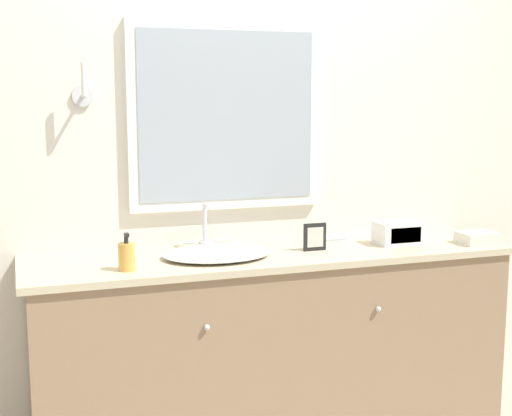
{
  "coord_description": "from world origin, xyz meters",
  "views": [
    {
      "loc": [
        -1.07,
        -2.61,
        1.59
      ],
      "look_at": [
        -0.08,
        0.31,
        1.11
      ],
      "focal_mm": 50.0,
      "sensor_mm": 36.0,
      "label": 1
    }
  ],
  "objects_px": {
    "appliance_box": "(399,233)",
    "picture_frame": "(315,237)",
    "sink_basin": "(216,252)",
    "soap_bottle": "(127,256)"
  },
  "relations": [
    {
      "from": "sink_basin",
      "to": "soap_bottle",
      "type": "height_order",
      "value": "sink_basin"
    },
    {
      "from": "appliance_box",
      "to": "picture_frame",
      "type": "xyz_separation_m",
      "value": [
        -0.43,
        -0.01,
        0.01
      ]
    },
    {
      "from": "appliance_box",
      "to": "picture_frame",
      "type": "bearing_deg",
      "value": -178.64
    },
    {
      "from": "sink_basin",
      "to": "appliance_box",
      "type": "bearing_deg",
      "value": -0.73
    },
    {
      "from": "sink_basin",
      "to": "soap_bottle",
      "type": "xyz_separation_m",
      "value": [
        -0.4,
        -0.12,
        0.04
      ]
    },
    {
      "from": "sink_basin",
      "to": "appliance_box",
      "type": "height_order",
      "value": "sink_basin"
    },
    {
      "from": "appliance_box",
      "to": "sink_basin",
      "type": "bearing_deg",
      "value": 179.27
    },
    {
      "from": "soap_bottle",
      "to": "appliance_box",
      "type": "relative_size",
      "value": 0.71
    },
    {
      "from": "appliance_box",
      "to": "picture_frame",
      "type": "relative_size",
      "value": 1.75
    },
    {
      "from": "soap_bottle",
      "to": "sink_basin",
      "type": "bearing_deg",
      "value": 16.76
    }
  ]
}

